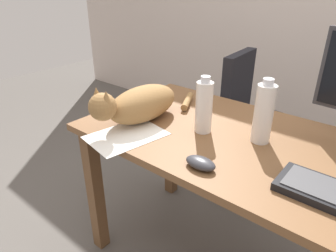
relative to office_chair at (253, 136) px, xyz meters
name	(u,v)px	position (x,y,z in m)	size (l,w,h in m)	color
desk	(246,165)	(0.26, -0.68, 0.24)	(1.37, 0.71, 0.72)	brown
office_chair	(253,136)	(0.00, 0.00, 0.00)	(0.48, 0.48, 0.89)	black
cat	(139,104)	(-0.20, -0.81, 0.42)	(0.20, 0.61, 0.20)	olive
computer_mouse	(201,163)	(0.21, -0.95, 0.36)	(0.11, 0.06, 0.04)	#333338
paper_sheet	(126,135)	(-0.14, -0.95, 0.34)	(0.21, 0.30, 0.00)	white
water_bottle	(264,113)	(0.29, -0.65, 0.46)	(0.07, 0.07, 0.25)	silver
spray_bottle	(204,107)	(0.07, -0.72, 0.45)	(0.07, 0.07, 0.23)	silver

